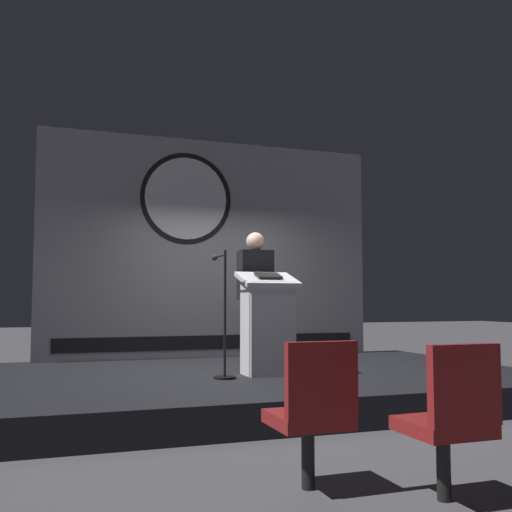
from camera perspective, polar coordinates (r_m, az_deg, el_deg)
ground_plane at (r=7.02m, az=-0.33°, el=-13.53°), size 40.00×40.00×0.00m
stage_platform at (r=7.00m, az=-0.33°, el=-12.32°), size 6.40×4.00×0.30m
banner_display at (r=8.73m, az=-4.32°, el=0.82°), size 4.95×0.12×3.19m
podium at (r=6.64m, az=1.14°, el=-6.63°), size 0.64×0.49×1.16m
speaker_person at (r=7.09m, az=-0.07°, el=-4.19°), size 0.40×0.26×1.65m
microphone_stand at (r=6.39m, az=-3.18°, el=-7.40°), size 0.24×0.59×1.36m
audience_chair_left at (r=3.62m, az=5.54°, el=-14.35°), size 0.44×0.45×0.89m
audience_chair_right at (r=3.57m, az=18.33°, el=-14.29°), size 0.44×0.45×0.89m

